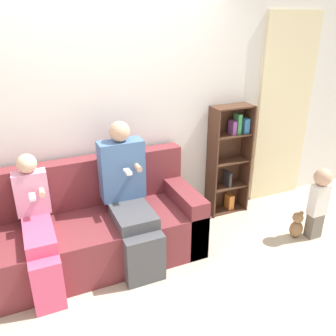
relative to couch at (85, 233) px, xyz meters
The scene contains 9 objects.
ground_plane 0.72m from the couch, 51.68° to the right, with size 14.00×14.00×0.00m, color beige.
back_wall 1.13m from the couch, 47.55° to the left, with size 10.00×0.06×2.55m.
curtain_panel 2.72m from the couch, ahead, with size 0.76×0.04×2.25m.
couch is the anchor object (origin of this frame).
adult_seated 0.57m from the couch, 14.41° to the right, with size 0.42×0.74×1.33m.
child_seated 0.50m from the couch, 158.65° to the right, with size 0.29×0.76×1.13m.
toddler_standing 2.38m from the couch, 14.03° to the right, with size 0.18×0.18×0.79m.
bookshelf 1.83m from the couch, 10.12° to the left, with size 0.47×0.23×1.29m.
teddy_bear 2.20m from the couch, 13.41° to the right, with size 0.15×0.12×0.30m.
Camera 1 is at (-0.82, -2.40, 2.20)m, focal length 38.00 mm.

